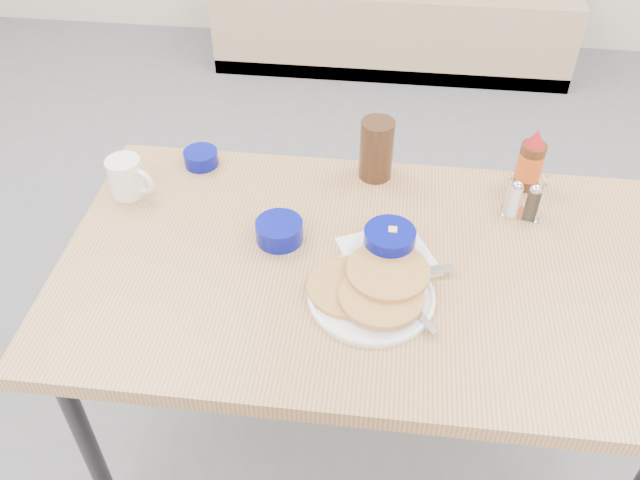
# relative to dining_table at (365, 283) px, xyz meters

# --- Properties ---
(dining_table) EXTENTS (1.40, 0.80, 0.76)m
(dining_table) POSITION_rel_dining_table_xyz_m (0.00, 0.00, 0.00)
(dining_table) COLOR tan
(dining_table) RESTS_ON ground
(pancake_plate) EXTENTS (0.28, 0.27, 0.05)m
(pancake_plate) POSITION_rel_dining_table_xyz_m (0.02, -0.10, 0.08)
(pancake_plate) COLOR white
(pancake_plate) RESTS_ON dining_table
(coffee_mug) EXTENTS (0.13, 0.09, 0.10)m
(coffee_mug) POSITION_rel_dining_table_xyz_m (-0.62, 0.19, 0.11)
(coffee_mug) COLOR white
(coffee_mug) RESTS_ON dining_table
(grits_setting) EXTENTS (0.28, 0.26, 0.08)m
(grits_setting) POSITION_rel_dining_table_xyz_m (0.05, 0.03, 0.10)
(grits_setting) COLOR white
(grits_setting) RESTS_ON dining_table
(creamer_bowl) EXTENTS (0.09, 0.09, 0.04)m
(creamer_bowl) POSITION_rel_dining_table_xyz_m (-0.47, 0.33, 0.08)
(creamer_bowl) COLOR #050B79
(creamer_bowl) RESTS_ON dining_table
(butter_bowl) EXTENTS (0.11, 0.11, 0.05)m
(butter_bowl) POSITION_rel_dining_table_xyz_m (-0.21, 0.06, 0.09)
(butter_bowl) COLOR #050B79
(butter_bowl) RESTS_ON dining_table
(amber_tumbler) EXTENTS (0.11, 0.11, 0.16)m
(amber_tumbler) POSITION_rel_dining_table_xyz_m (-0.00, 0.34, 0.14)
(amber_tumbler) COLOR #351E10
(amber_tumbler) RESTS_ON dining_table
(condiment_caddy) EXTENTS (0.10, 0.07, 0.11)m
(condiment_caddy) POSITION_rel_dining_table_xyz_m (0.36, 0.22, 0.10)
(condiment_caddy) COLOR silver
(condiment_caddy) RESTS_ON dining_table
(syrup_bottle) EXTENTS (0.07, 0.07, 0.17)m
(syrup_bottle) POSITION_rel_dining_table_xyz_m (0.39, 0.34, 0.14)
(syrup_bottle) COLOR #47230F
(syrup_bottle) RESTS_ON dining_table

